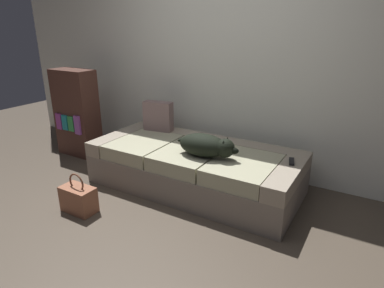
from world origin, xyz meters
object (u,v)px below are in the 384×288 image
at_px(throw_pillow, 158,116).
at_px(handbag, 79,199).
at_px(bookshelf, 77,113).
at_px(dog_dark, 207,145).
at_px(couch, 195,167).
at_px(tv_remote, 292,161).

xyz_separation_m(throw_pillow, handbag, (-0.01, -1.24, -0.49)).
xyz_separation_m(handbag, bookshelf, (-1.12, 1.02, 0.42)).
xyz_separation_m(dog_dark, bookshelf, (-2.00, 0.21, -0.00)).
height_order(dog_dark, bookshelf, bookshelf).
distance_m(couch, throw_pillow, 0.81).
bearing_deg(bookshelf, tv_remote, 0.96).
distance_m(couch, handbag, 1.17).
xyz_separation_m(dog_dark, tv_remote, (0.73, 0.26, -0.10)).
bearing_deg(tv_remote, handbag, -162.33).
bearing_deg(tv_remote, bookshelf, 165.25).
distance_m(couch, bookshelf, 1.81).
height_order(throw_pillow, handbag, throw_pillow).
relative_size(couch, handbag, 5.64).
height_order(couch, bookshelf, bookshelf).
bearing_deg(dog_dark, throw_pillow, 153.70).
height_order(couch, handbag, couch).
distance_m(dog_dark, tv_remote, 0.78).
relative_size(throw_pillow, handbag, 0.90).
xyz_separation_m(couch, handbag, (-0.66, -0.96, -0.10)).
distance_m(dog_dark, handbag, 1.27).
height_order(throw_pillow, bookshelf, bookshelf).
distance_m(tv_remote, bookshelf, 2.74).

